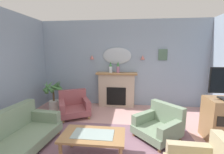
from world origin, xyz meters
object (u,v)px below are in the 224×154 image
object	(u,v)px
wall_sconce_right	(143,57)
armchair_by_coffee_table	(160,124)
mantel_vase_centre	(111,67)
framed_picture	(163,55)
armchair_near_fireplace	(74,105)
fireplace	(117,90)
floral_couch	(11,137)
wall_sconce_left	(92,57)
mantel_vase_right	(118,67)
potted_plant_corner_palm	(53,94)
wall_mirror	(117,56)
coffee_table	(93,137)

from	to	relation	value
wall_sconce_right	armchair_by_coffee_table	bearing A→B (deg)	-83.05
armchair_by_coffee_table	mantel_vase_centre	bearing A→B (deg)	125.41
framed_picture	mantel_vase_centre	bearing A→B (deg)	-173.96
mantel_vase_centre	armchair_near_fireplace	size ratio (longest dim) A/B	0.33
fireplace	floral_couch	bearing A→B (deg)	-122.21
mantel_vase_centre	wall_sconce_left	xyz separation A→B (m)	(-0.65, 0.12, 0.33)
mantel_vase_right	framed_picture	size ratio (longest dim) A/B	1.03
armchair_near_fireplace	wall_sconce_right	bearing A→B (deg)	26.21
mantel_vase_centre	floral_couch	distance (m)	3.22
wall_sconce_left	floral_couch	xyz separation A→B (m)	(-0.85, -2.79, -1.34)
framed_picture	armchair_by_coffee_table	distance (m)	2.49
potted_plant_corner_palm	armchair_near_fireplace	bearing A→B (deg)	-25.14
framed_picture	floral_couch	world-z (taller)	framed_picture
mantel_vase_right	floral_couch	world-z (taller)	mantel_vase_right
mantel_vase_centre	wall_mirror	distance (m)	0.46
wall_sconce_right	framed_picture	distance (m)	0.66
wall_sconce_left	armchair_by_coffee_table	size ratio (longest dim) A/B	0.12
fireplace	mantel_vase_centre	xyz separation A→B (m)	(-0.20, -0.03, 0.76)
wall_sconce_left	potted_plant_corner_palm	size ratio (longest dim) A/B	0.14
mantel_vase_centre	framed_picture	bearing A→B (deg)	6.04
fireplace	coffee_table	world-z (taller)	fireplace
coffee_table	floral_couch	distance (m)	1.50
coffee_table	armchair_by_coffee_table	size ratio (longest dim) A/B	0.96
wall_sconce_left	wall_sconce_right	bearing A→B (deg)	0.00
fireplace	mantel_vase_centre	bearing A→B (deg)	-171.94
wall_sconce_right	wall_mirror	bearing A→B (deg)	176.63
wall_mirror	wall_sconce_right	bearing A→B (deg)	-3.37
mantel_vase_centre	floral_couch	size ratio (longest dim) A/B	0.20
wall_sconce_left	fireplace	bearing A→B (deg)	-6.16
wall_mirror	armchair_near_fireplace	size ratio (longest dim) A/B	0.88
coffee_table	armchair_near_fireplace	world-z (taller)	armchair_near_fireplace
fireplace	mantel_vase_right	size ratio (longest dim) A/B	3.67
wall_mirror	fireplace	bearing A→B (deg)	-90.00
framed_picture	potted_plant_corner_palm	xyz separation A→B (m)	(-3.49, -0.68, -1.23)
coffee_table	armchair_by_coffee_table	xyz separation A→B (m)	(1.28, 0.80, -0.08)
wall_sconce_right	wall_sconce_left	bearing A→B (deg)	180.00
mantel_vase_centre	fireplace	bearing A→B (deg)	8.06
coffee_table	mantel_vase_centre	bearing A→B (deg)	90.01
armchair_by_coffee_table	wall_mirror	bearing A→B (deg)	118.75
wall_sconce_right	armchair_near_fireplace	xyz separation A→B (m)	(-2.03, -1.00, -1.35)
wall_mirror	armchair_by_coffee_table	bearing A→B (deg)	-61.25
wall_mirror	wall_sconce_right	size ratio (longest dim) A/B	6.86
wall_sconce_left	armchair_by_coffee_table	distance (m)	3.05
mantel_vase_centre	wall_sconce_left	bearing A→B (deg)	169.54
fireplace	mantel_vase_right	world-z (taller)	mantel_vase_right
wall_mirror	armchair_near_fireplace	xyz separation A→B (m)	(-1.18, -1.05, -1.40)
framed_picture	floral_couch	bearing A→B (deg)	-138.33
wall_mirror	framed_picture	world-z (taller)	wall_mirror
mantel_vase_right	wall_mirror	world-z (taller)	wall_mirror
fireplace	framed_picture	world-z (taller)	framed_picture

